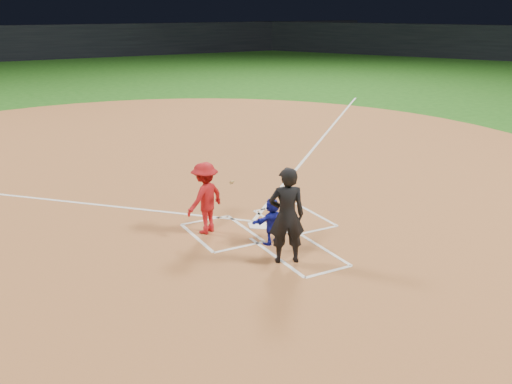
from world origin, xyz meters
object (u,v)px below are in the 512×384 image
umpire (287,215)px  batter_at_plate (205,198)px  home_plate (259,225)px  catcher (272,221)px

umpire → batter_at_plate: umpire is taller
batter_at_plate → umpire: bearing=-70.7°
home_plate → catcher: bearing=75.9°
catcher → umpire: (-0.21, -0.94, 0.48)m
catcher → umpire: bearing=63.7°
home_plate → umpire: (-0.48, -1.99, 0.98)m
home_plate → catcher: (-0.26, -1.05, 0.50)m
home_plate → batter_at_plate: (-1.25, 0.23, 0.81)m
catcher → umpire: umpire is taller
catcher → batter_at_plate: size_ratio=0.62×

